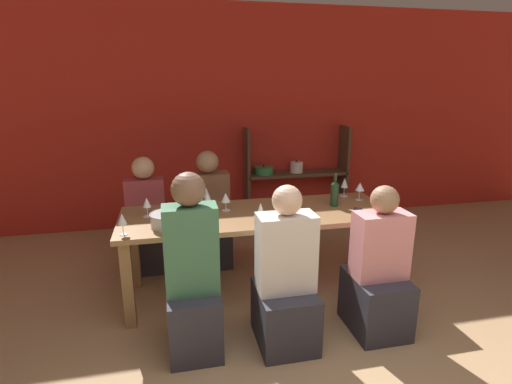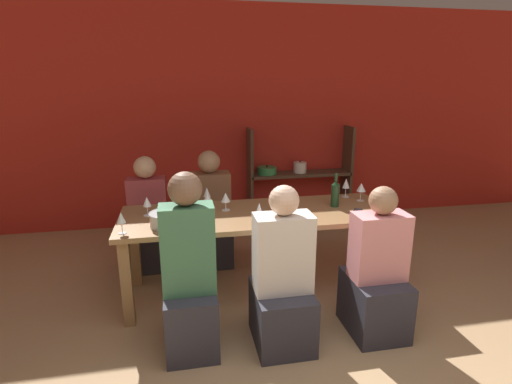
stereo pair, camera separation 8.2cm
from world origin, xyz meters
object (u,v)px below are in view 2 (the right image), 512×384
at_px(wine_glass_empty_e, 193,216).
at_px(person_far_a, 149,226).
at_px(wine_glass_empty_b, 207,193).
at_px(wine_glass_white_b, 381,196).
at_px(person_far_b, 211,222).
at_px(person_near_a, 376,281).
at_px(wine_glass_white_a, 208,198).
at_px(mixing_bowl, 167,219).
at_px(wine_glass_red_a, 346,184).
at_px(wine_glass_empty_a, 182,202).
at_px(wine_glass_red_c, 226,198).
at_px(wine_glass_white_c, 147,203).
at_px(wine_glass_empty_d, 259,210).
at_px(person_near_c, 190,286).
at_px(wine_glass_empty_c, 361,188).
at_px(wine_bottle_green, 335,193).
at_px(wine_glass_red_b, 121,219).
at_px(person_near_b, 282,288).
at_px(dining_table, 258,222).
at_px(shelf_unit, 297,190).
at_px(cell_phone, 358,212).

distance_m(wine_glass_empty_e, person_far_a, 1.19).
xyz_separation_m(wine_glass_empty_b, wine_glass_empty_e, (-0.15, -0.66, 0.01)).
bearing_deg(wine_glass_white_b, person_far_b, 149.77).
bearing_deg(person_near_a, wine_glass_white_a, 142.94).
height_order(mixing_bowl, wine_glass_empty_b, wine_glass_empty_b).
bearing_deg(wine_glass_empty_e, wine_glass_red_a, 23.49).
bearing_deg(person_far_a, wine_glass_white_b, 157.69).
bearing_deg(wine_glass_empty_a, wine_glass_red_c, 12.84).
xyz_separation_m(wine_glass_red_a, wine_glass_white_c, (-1.81, -0.21, -0.01)).
xyz_separation_m(wine_glass_red_c, wine_glass_empty_d, (0.21, -0.43, 0.02)).
bearing_deg(person_near_c, wine_glass_empty_e, 81.86).
bearing_deg(person_far_b, wine_glass_white_a, 83.82).
bearing_deg(person_near_c, wine_glass_empty_c, 28.08).
xyz_separation_m(wine_bottle_green, wine_glass_empty_a, (-1.31, -0.00, -0.00)).
xyz_separation_m(wine_glass_red_c, wine_glass_empty_e, (-0.29, -0.44, 0.01)).
relative_size(wine_glass_red_b, person_near_b, 0.14).
height_order(mixing_bowl, wine_glass_empty_c, wine_glass_empty_c).
xyz_separation_m(wine_glass_white_b, wine_glass_empty_d, (-1.10, -0.19, 0.00)).
bearing_deg(wine_glass_white_a, wine_glass_red_c, -1.67).
relative_size(wine_glass_white_c, wine_glass_empty_b, 1.03).
bearing_deg(wine_glass_white_c, wine_glass_red_b, -111.78).
height_order(wine_glass_empty_e, person_near_a, person_near_a).
xyz_separation_m(wine_glass_empty_e, person_near_c, (-0.05, -0.36, -0.37)).
bearing_deg(wine_glass_red_c, wine_glass_red_b, -153.24).
bearing_deg(wine_glass_red_c, wine_glass_empty_b, 123.66).
height_order(wine_glass_empty_a, person_far_a, person_far_a).
xyz_separation_m(dining_table, wine_glass_empty_d, (-0.05, -0.31, 0.22)).
distance_m(wine_bottle_green, wine_glass_red_a, 0.35).
relative_size(person_far_a, person_far_b, 0.97).
bearing_deg(wine_glass_red_c, mixing_bowl, -147.94).
relative_size(wine_glass_red_b, wine_glass_empty_d, 0.89).
xyz_separation_m(shelf_unit, wine_glass_red_b, (-1.92, -2.01, 0.42)).
xyz_separation_m(wine_glass_empty_a, wine_glass_empty_d, (0.57, -0.35, 0.01)).
relative_size(wine_glass_red_a, wine_glass_red_c, 1.16).
bearing_deg(wine_glass_empty_c, wine_glass_empty_e, -162.47).
bearing_deg(wine_glass_red_a, wine_glass_red_b, -163.23).
xyz_separation_m(wine_glass_red_b, wine_glass_empty_e, (0.51, -0.04, 0.00)).
relative_size(wine_glass_white_a, cell_phone, 0.97).
xyz_separation_m(wine_glass_red_a, wine_glass_empty_c, (0.08, -0.15, -0.00)).
xyz_separation_m(wine_glass_red_c, person_far_a, (-0.69, 0.58, -0.42)).
height_order(wine_glass_empty_a, person_near_b, person_near_b).
distance_m(shelf_unit, person_near_b, 2.60).
distance_m(mixing_bowl, person_near_a, 1.61).
distance_m(person_far_a, person_far_b, 0.60).
height_order(wine_glass_white_c, person_far_a, person_far_a).
distance_m(wine_glass_empty_d, person_far_b, 1.13).
bearing_deg(person_far_a, person_near_b, 124.16).
xyz_separation_m(dining_table, wine_glass_empty_c, (0.99, 0.16, 0.21)).
bearing_deg(person_near_c, dining_table, 49.00).
distance_m(dining_table, wine_glass_red_c, 0.35).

